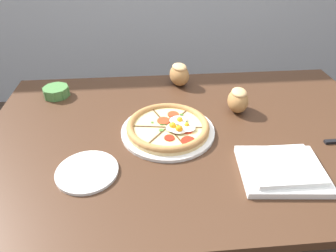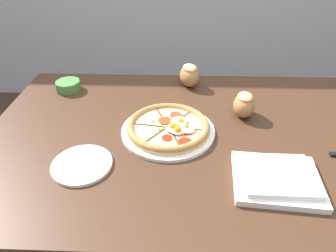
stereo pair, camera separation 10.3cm
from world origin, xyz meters
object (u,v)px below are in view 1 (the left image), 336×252
ramekin_bowl (56,91)px  side_saucer (87,172)px  pizza (168,128)px  napkin_folded (282,169)px  bread_piece_near (238,100)px  bread_piece_mid (180,74)px  dining_table (190,150)px

ramekin_bowl → side_saucer: (0.19, -0.48, -0.02)m
pizza → side_saucer: 0.31m
pizza → side_saucer: size_ratio=1.78×
pizza → napkin_folded: 0.39m
pizza → side_saucer: (-0.26, -0.18, -0.01)m
bread_piece_near → bread_piece_mid: size_ratio=0.87×
pizza → bread_piece_mid: bearing=76.9°
pizza → napkin_folded: (0.31, -0.23, -0.00)m
bread_piece_mid → side_saucer: 0.65m
dining_table → bread_piece_near: bearing=31.3°
dining_table → side_saucer: (-0.34, -0.18, 0.09)m
pizza → napkin_folded: pizza is taller
pizza → bread_piece_near: (0.28, 0.13, 0.03)m
ramekin_bowl → bread_piece_near: bread_piece_near is taller
napkin_folded → side_saucer: size_ratio=1.40×
bread_piece_near → side_saucer: size_ratio=0.61×
side_saucer → ramekin_bowl: bearing=111.4°
pizza → bread_piece_near: bread_piece_near is taller
bread_piece_near → side_saucer: (-0.53, -0.30, -0.04)m
bread_piece_near → side_saucer: bread_piece_near is taller
dining_table → napkin_folded: 0.34m
pizza → ramekin_bowl: 0.54m
side_saucer → bread_piece_mid: bearing=57.9°
dining_table → side_saucer: size_ratio=7.90×
bread_piece_mid → side_saucer: bread_piece_mid is taller
bread_piece_near → napkin_folded: bearing=-84.2°
dining_table → ramekin_bowl: bearing=150.3°
dining_table → bread_piece_near: (0.20, 0.12, 0.13)m
side_saucer → napkin_folded: bearing=-4.9°
dining_table → bread_piece_mid: bearing=89.2°
napkin_folded → bread_piece_mid: 0.64m
napkin_folded → ramekin_bowl: bearing=145.0°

